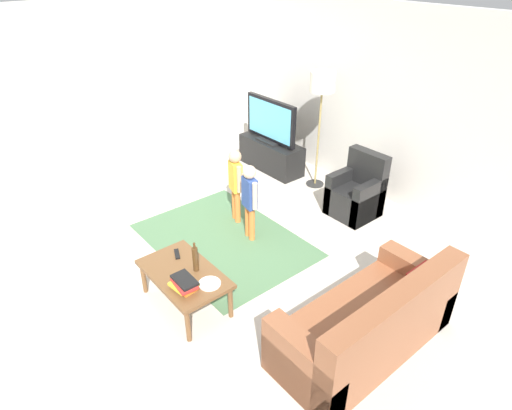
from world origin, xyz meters
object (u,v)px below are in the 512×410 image
object	(u,v)px
child_center	(250,196)
tv_stand	(271,155)
tv_remote	(177,254)
plate	(210,284)
couch	(372,327)
bottle	(195,259)
coffee_table	(184,276)
tv	(271,121)
child_near_tv	(236,179)
book_stack	(184,284)
floor_lamp	(322,88)
armchair	(357,194)

from	to	relation	value
child_center	tv_stand	bearing A→B (deg)	131.46
tv_remote	plate	world-z (taller)	plate
tv_stand	couch	distance (m)	4.02
bottle	tv_remote	world-z (taller)	bottle
coffee_table	plate	world-z (taller)	plate
child_center	coffee_table	bearing A→B (deg)	-67.46
couch	child_center	xyz separation A→B (m)	(-2.15, 0.31, 0.33)
tv_stand	tv_remote	bearing A→B (deg)	-59.51
tv	child_near_tv	distance (m)	1.73
book_stack	tv_remote	bearing A→B (deg)	156.99
floor_lamp	bottle	size ratio (longest dim) A/B	5.30
armchair	plate	world-z (taller)	armchair
couch	coffee_table	bearing A→B (deg)	-148.55
floor_lamp	couch	bearing A→B (deg)	-37.65
tv_remote	plate	bearing A→B (deg)	23.87
child_center	book_stack	xyz separation A→B (m)	(0.75, -1.41, -0.14)
coffee_table	book_stack	world-z (taller)	book_stack
child_near_tv	child_center	bearing A→B (deg)	-15.24
tv	floor_lamp	distance (m)	1.15
child_near_tv	book_stack	xyz separation A→B (m)	(1.21, -1.54, -0.15)
tv	couch	size ratio (longest dim) A/B	0.61
floor_lamp	tv_remote	size ratio (longest dim) A/B	10.47
plate	bottle	bearing A→B (deg)	175.77
couch	plate	xyz separation A→B (m)	(-1.29, -0.89, 0.14)
child_near_tv	book_stack	size ratio (longest dim) A/B	3.49
floor_lamp	tv_remote	xyz separation A→B (m)	(0.73, -2.93, -1.11)
coffee_table	bottle	bearing A→B (deg)	67.38
armchair	tv_remote	distance (m)	2.75
tv	tv_stand	bearing A→B (deg)	90.00
armchair	floor_lamp	distance (m)	1.59
child_near_tv	coffee_table	distance (m)	1.75
child_near_tv	armchair	bearing A→B (deg)	56.74
tv	coffee_table	world-z (taller)	tv
child_near_tv	tv_remote	size ratio (longest dim) A/B	6.14
armchair	bottle	xyz separation A→B (m)	(0.11, -2.72, 0.27)
child_near_tv	floor_lamp	bearing A→B (deg)	91.51
couch	tv_remote	world-z (taller)	couch
couch	floor_lamp	world-z (taller)	floor_lamp
armchair	book_stack	world-z (taller)	armchair
tv_stand	coffee_table	bearing A→B (deg)	-56.07
floor_lamp	coffee_table	world-z (taller)	floor_lamp
armchair	floor_lamp	world-z (taller)	floor_lamp
bottle	tv_stand	bearing A→B (deg)	125.76
floor_lamp	plate	distance (m)	3.41
tv_stand	child_center	size ratio (longest dim) A/B	1.17
child_near_tv	tv	bearing A→B (deg)	123.30
child_near_tv	coffee_table	xyz separation A→B (m)	(0.99, -1.42, -0.26)
child_center	tv_remote	distance (m)	1.23
armchair	child_center	world-z (taller)	child_center
bottle	floor_lamp	bearing A→B (deg)	110.42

